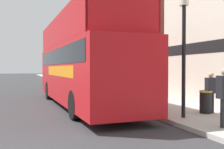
# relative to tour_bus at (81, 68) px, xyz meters

# --- Properties ---
(ground_plane) EXTENTS (144.00, 144.00, 0.00)m
(ground_plane) POSITION_rel_tour_bus_xyz_m (-4.00, 12.68, -1.88)
(ground_plane) COLOR #333335
(sidewalk) EXTENTS (3.40, 108.00, 0.14)m
(sidewalk) POSITION_rel_tour_bus_xyz_m (3.46, 9.68, -1.81)
(sidewalk) COLOR #ADAAA3
(sidewalk) RESTS_ON ground_plane
(brick_terrace_rear) EXTENTS (6.00, 21.68, 9.09)m
(brick_terrace_rear) POSITION_rel_tour_bus_xyz_m (8.16, 12.59, 2.67)
(brick_terrace_rear) COLOR brown
(brick_terrace_rear) RESTS_ON ground_plane
(tour_bus) EXTENTS (2.83, 11.18, 4.24)m
(tour_bus) POSITION_rel_tour_bus_xyz_m (0.00, 0.00, 0.00)
(tour_bus) COLOR red
(tour_bus) RESTS_ON ground_plane
(parked_car_ahead_of_bus) EXTENTS (1.96, 4.58, 1.45)m
(parked_car_ahead_of_bus) POSITION_rel_tour_bus_xyz_m (0.60, 8.77, -1.19)
(parked_car_ahead_of_bus) COLOR maroon
(parked_car_ahead_of_bus) RESTS_ON ground_plane
(pedestrian_second) EXTENTS (0.41, 0.22, 1.55)m
(pedestrian_second) POSITION_rel_tour_bus_xyz_m (3.95, -4.59, -0.80)
(pedestrian_second) COLOR #232328
(pedestrian_second) RESTS_ON sidewalk
(pedestrian_third) EXTENTS (0.45, 0.25, 1.73)m
(pedestrian_third) POSITION_rel_tour_bus_xyz_m (2.59, -1.27, -0.69)
(pedestrian_third) COLOR #232328
(pedestrian_third) RESTS_ON sidewalk
(lamp_post_nearest) EXTENTS (0.35, 0.35, 4.51)m
(lamp_post_nearest) POSITION_rel_tour_bus_xyz_m (2.44, -4.99, 1.39)
(lamp_post_nearest) COLOR black
(lamp_post_nearest) RESTS_ON sidewalk
(lamp_post_second) EXTENTS (0.35, 0.35, 4.56)m
(lamp_post_second) POSITION_rel_tour_bus_xyz_m (2.35, 4.09, 1.42)
(lamp_post_second) COLOR black
(lamp_post_second) RESTS_ON sidewalk
(lamp_post_third) EXTENTS (0.35, 0.35, 4.42)m
(lamp_post_third) POSITION_rel_tour_bus_xyz_m (2.21, 13.17, 1.33)
(lamp_post_third) COLOR black
(lamp_post_third) RESTS_ON sidewalk
(litter_bin) EXTENTS (0.48, 0.48, 0.86)m
(litter_bin) POSITION_rel_tour_bus_xyz_m (3.75, -4.54, -1.28)
(litter_bin) COLOR black
(litter_bin) RESTS_ON sidewalk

